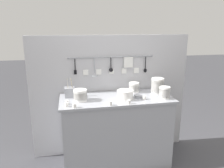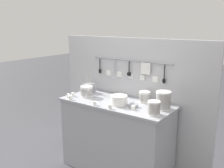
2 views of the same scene
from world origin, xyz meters
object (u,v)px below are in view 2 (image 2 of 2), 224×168
at_px(cutlery_caddy, 89,88).
at_px(cup_front_right, 73,94).
at_px(bowl_stack_back_corner, 87,91).
at_px(plate_stack, 119,100).
at_px(bowl_stack_nested_right, 154,108).
at_px(steel_mixing_bowl, 133,105).
at_px(cup_edge_far, 68,96).
at_px(cup_centre, 110,107).
at_px(bowl_stack_short_front, 163,100).
at_px(cup_back_left, 95,103).
at_px(cup_front_left, 70,98).
at_px(cup_beside_plates, 133,108).
at_px(bowl_stack_wide_centre, 145,97).

relative_size(cutlery_caddy, cup_front_right, 5.29).
bearing_deg(bowl_stack_back_corner, plate_stack, -5.07).
height_order(bowl_stack_nested_right, steel_mixing_bowl, bowl_stack_nested_right).
xyz_separation_m(cup_edge_far, cup_centre, (0.71, -0.05, 0.00)).
height_order(bowl_stack_nested_right, cup_edge_far, bowl_stack_nested_right).
bearing_deg(steel_mixing_bowl, plate_stack, -170.27).
bearing_deg(cup_centre, bowl_stack_nested_right, 12.81).
xyz_separation_m(bowl_stack_short_front, cup_back_left, (-0.71, -0.34, -0.08)).
distance_m(bowl_stack_short_front, cup_front_left, 1.17).
bearing_deg(cutlery_caddy, cup_beside_plates, -17.77).
distance_m(cup_edge_far, cup_beside_plates, 0.94).
bearing_deg(cup_front_right, cup_back_left, -14.97).
xyz_separation_m(bowl_stack_nested_right, cup_centre, (-0.49, -0.11, -0.05)).
relative_size(plate_stack, cup_front_right, 4.07).
bearing_deg(cup_beside_plates, cutlery_caddy, 162.23).
bearing_deg(cup_centre, bowl_stack_wide_centre, 66.08).
bearing_deg(cup_beside_plates, cup_back_left, -164.80).
distance_m(cup_centre, cup_beside_plates, 0.26).
height_order(steel_mixing_bowl, cup_front_left, cup_front_left).
bearing_deg(bowl_stack_wide_centre, bowl_stack_back_corner, -163.65).
bearing_deg(bowl_stack_nested_right, bowl_stack_short_front, 90.12).
relative_size(cup_back_left, cup_front_right, 1.00).
bearing_deg(cup_centre, bowl_stack_back_corner, 157.39).
xyz_separation_m(bowl_stack_nested_right, cup_back_left, (-0.71, -0.11, -0.05)).
bearing_deg(cup_edge_far, bowl_stack_nested_right, 2.83).
distance_m(plate_stack, cup_front_right, 0.71).
distance_m(bowl_stack_wide_centre, bowl_stack_nested_right, 0.44).
bearing_deg(cup_back_left, bowl_stack_short_front, 25.46).
distance_m(bowl_stack_back_corner, cup_front_right, 0.19).
relative_size(cutlery_caddy, cup_edge_far, 5.29).
height_order(bowl_stack_back_corner, cup_back_left, bowl_stack_back_corner).
relative_size(bowl_stack_back_corner, plate_stack, 0.81).
height_order(bowl_stack_nested_right, cup_front_left, bowl_stack_nested_right).
bearing_deg(cup_beside_plates, cup_centre, -152.20).
height_order(cutlery_caddy, cup_centre, cutlery_caddy).
xyz_separation_m(steel_mixing_bowl, cup_back_left, (-0.40, -0.21, 0.00)).
distance_m(cup_back_left, cup_edge_far, 0.49).
distance_m(bowl_stack_nested_right, cup_front_right, 1.19).
bearing_deg(bowl_stack_nested_right, bowl_stack_wide_centre, 131.58).
bearing_deg(plate_stack, bowl_stack_wide_centre, 53.75).
bearing_deg(steel_mixing_bowl, cutlery_caddy, 166.64).
relative_size(bowl_stack_back_corner, bowl_stack_wide_centre, 1.19).
relative_size(cutlery_caddy, cup_centre, 5.29).
distance_m(bowl_stack_back_corner, cup_back_left, 0.40).
xyz_separation_m(bowl_stack_back_corner, cup_back_left, (0.32, -0.23, -0.05)).
relative_size(plate_stack, cutlery_caddy, 0.77).
height_order(bowl_stack_back_corner, cup_edge_far, bowl_stack_back_corner).
bearing_deg(cup_beside_plates, cup_front_right, 179.58).
relative_size(cup_back_left, cup_edge_far, 1.00).
relative_size(bowl_stack_nested_right, plate_stack, 0.76).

